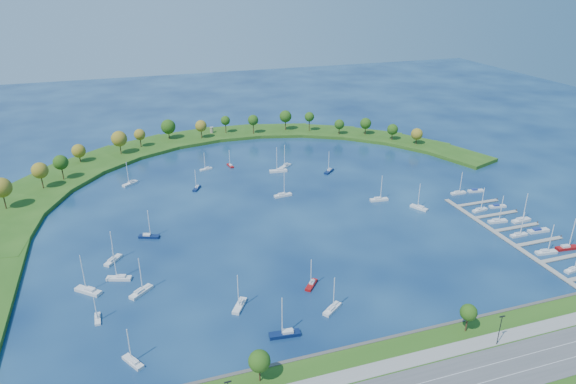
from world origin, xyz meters
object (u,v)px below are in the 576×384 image
object	(u,v)px
dock_system	(519,236)
docked_boat_9	(497,206)
docked_boat_6	(498,220)
moored_boat_12	(419,207)
moored_boat_16	(311,284)
moored_boat_7	(240,305)
docked_boat_7	(521,220)
docked_boat_4	(519,234)
docked_boat_11	(476,191)
moored_boat_6	(285,166)
docked_boat_2	(546,251)
moored_boat_2	(88,290)
docked_boat_3	(567,247)
harbor_tower	(212,130)
moored_boat_0	(133,361)
moored_boat_5	(149,236)
moored_boat_3	(278,170)
moored_boat_13	(332,308)
moored_boat_15	(97,318)
moored_boat_20	(130,183)
moored_boat_19	(197,187)
moored_boat_1	(113,259)
docked_boat_5	(538,231)
docked_boat_0	(573,269)
moored_boat_14	(379,199)
docked_boat_8	(480,209)
docked_boat_10	(458,192)
moored_boat_8	(206,168)
moored_boat_4	(283,195)
moored_boat_18	(285,333)

from	to	relation	value
dock_system	docked_boat_9	distance (m)	28.60
docked_boat_6	moored_boat_12	bearing A→B (deg)	143.50
moored_boat_12	moored_boat_16	bearing A→B (deg)	93.25
moored_boat_7	docked_boat_7	distance (m)	134.95
moored_boat_12	docked_boat_4	size ratio (longest dim) A/B	1.11
docked_boat_4	docked_boat_11	distance (m)	46.49
moored_boat_6	docked_boat_2	distance (m)	140.53
dock_system	moored_boat_16	xyz separation A→B (m)	(-95.57, -6.58, 0.53)
moored_boat_2	docked_boat_3	distance (m)	183.34
harbor_tower	moored_boat_0	distance (m)	216.29
moored_boat_5	docked_boat_6	bearing A→B (deg)	8.19
moored_boat_3	docked_boat_6	size ratio (longest dim) A/B	1.13
docked_boat_6	moored_boat_13	bearing A→B (deg)	-153.75
moored_boat_2	docked_boat_3	world-z (taller)	moored_boat_2
moored_boat_7	moored_boat_15	xyz separation A→B (m)	(-44.66, 7.65, -0.09)
moored_boat_20	moored_boat_19	bearing A→B (deg)	113.22
moored_boat_1	docked_boat_5	distance (m)	175.60
moored_boat_13	docked_boat_0	xyz separation A→B (m)	(94.34, -6.14, -0.03)
moored_boat_16	docked_boat_7	world-z (taller)	docked_boat_7
moored_boat_14	docked_boat_9	xyz separation A→B (m)	(49.55, -24.32, -0.35)
dock_system	moored_boat_13	world-z (taller)	moored_boat_13
docked_boat_0	docked_boat_8	xyz separation A→B (m)	(-0.00, 53.84, 0.01)
moored_boat_16	moored_boat_19	xyz separation A→B (m)	(-24.96, 99.43, -0.01)
moored_boat_13	moored_boat_16	world-z (taller)	moored_boat_13
moored_boat_20	docked_boat_10	size ratio (longest dim) A/B	1.10
docked_boat_4	moored_boat_13	bearing A→B (deg)	-167.50
dock_system	moored_boat_7	size ratio (longest dim) A/B	6.38
docked_boat_5	moored_boat_13	bearing A→B (deg)	-164.18
moored_boat_13	moored_boat_1	bearing A→B (deg)	105.49
moored_boat_19	docked_boat_5	bearing A→B (deg)	83.51
moored_boat_12	docked_boat_11	size ratio (longest dim) A/B	1.51
moored_boat_8	moored_boat_2	bearing A→B (deg)	44.27
moored_boat_12	moored_boat_19	bearing A→B (deg)	31.12
moored_boat_1	docked_boat_7	bearing A→B (deg)	-59.80
moored_boat_4	moored_boat_8	distance (m)	56.54
moored_boat_20	docked_boat_7	xyz separation A→B (m)	(163.28, -98.77, 0.03)
moored_boat_1	docked_boat_5	bearing A→B (deg)	-63.13
dock_system	moored_boat_0	xyz separation A→B (m)	(-157.33, -26.79, 0.54)
harbor_tower	moored_boat_13	size ratio (longest dim) A/B	0.33
moored_boat_13	docked_boat_8	bearing A→B (deg)	-8.95
moored_boat_5	moored_boat_18	world-z (taller)	moored_boat_18
moored_boat_7	moored_boat_14	distance (m)	103.76
dock_system	moored_boat_20	size ratio (longest dim) A/B	6.44
dock_system	moored_boat_4	bearing A→B (deg)	139.22
harbor_tower	moored_boat_15	xyz separation A→B (m)	(-70.69, -183.63, -3.25)
moored_boat_0	docked_boat_4	size ratio (longest dim) A/B	1.04
docked_boat_3	docked_boat_10	world-z (taller)	docked_boat_3
moored_boat_3	docked_boat_2	bearing A→B (deg)	128.32
moored_boat_5	docked_boat_8	size ratio (longest dim) A/B	1.09
moored_boat_12	moored_boat_19	distance (m)	110.60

